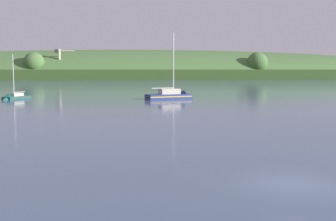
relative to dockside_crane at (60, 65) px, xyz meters
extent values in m
plane|color=#425675|center=(45.99, -224.29, -7.92)|extent=(1400.00, 1400.00, 0.00)
cube|color=#314A21|center=(48.35, 9.86, -5.16)|extent=(591.58, 80.57, 5.54)
ellipsoid|color=#476B38|center=(47.07, 34.64, -7.92)|extent=(473.90, 98.16, 36.65)
sphere|color=#476B38|center=(-13.51, -3.21, 1.59)|extent=(11.36, 11.36, 11.36)
sphere|color=#476B38|center=(114.33, -0.79, 1.83)|extent=(12.05, 12.05, 12.05)
cube|color=#4C4C51|center=(-0.21, 0.02, -6.92)|extent=(3.63, 3.63, 2.00)
cylinder|color=#BCB293|center=(-0.21, 0.02, 1.64)|extent=(1.51, 1.51, 15.12)
cylinder|color=#BCB293|center=(3.48, -0.33, 7.99)|extent=(9.29, 1.71, 0.83)
cube|color=#333338|center=(-1.86, 0.18, 7.99)|extent=(1.68, 2.25, 1.81)
cube|color=navy|center=(45.62, -165.50, -7.73)|extent=(8.87, 5.51, 1.51)
cone|color=navy|center=(49.58, -164.12, -7.73)|extent=(2.90, 3.32, 2.78)
cube|color=gold|center=(45.62, -165.50, -7.40)|extent=(8.88, 5.54, 0.19)
cube|color=#BCB299|center=(45.82, -165.43, -6.49)|extent=(4.21, 3.11, 0.98)
cylinder|color=silver|center=(46.61, -165.16, -1.30)|extent=(0.20, 0.20, 11.34)
cylinder|color=silver|center=(44.53, -165.88, -5.85)|extent=(4.21, 1.61, 0.16)
cube|color=#0F564C|center=(17.21, -161.94, -7.89)|extent=(4.33, 6.20, 0.98)
cone|color=#0F564C|center=(15.92, -164.62, -7.89)|extent=(2.34, 2.15, 1.88)
cube|color=maroon|center=(17.21, -161.94, -7.63)|extent=(4.35, 6.21, 0.11)
cube|color=#BCB299|center=(17.14, -162.07, -7.11)|extent=(2.36, 2.99, 0.58)
cylinder|color=silver|center=(16.89, -162.61, -3.48)|extent=(0.14, 0.14, 7.84)
cylinder|color=silver|center=(17.56, -161.20, -6.67)|extent=(1.44, 2.86, 0.11)
camera|label=1|loc=(38.07, -243.37, -2.42)|focal=44.90mm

